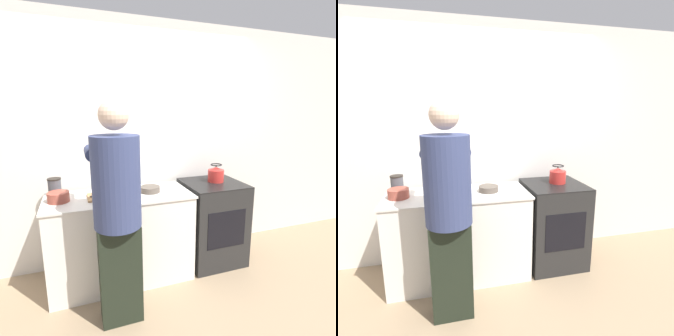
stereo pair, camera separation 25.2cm
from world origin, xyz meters
The scene contains 11 objects.
ground_plane centered at (0.00, 0.00, 0.00)m, with size 12.00×12.00×0.00m, color #997F60.
wall_back centered at (0.00, 0.69, 1.30)m, with size 8.00×0.05×2.60m.
counter centered at (-0.33, 0.29, 0.44)m, with size 1.38×0.60×0.88m.
oven centered at (0.70, 0.31, 0.45)m, with size 0.62×0.62×0.91m.
person centered at (-0.43, -0.24, 0.95)m, with size 0.40×0.64×1.76m.
cutting_board centered at (-0.47, 0.28, 0.89)m, with size 0.31×0.24×0.02m.
knife centered at (-0.51, 0.29, 0.90)m, with size 0.20×0.10×0.01m.
kettle centered at (0.74, 0.34, 0.99)m, with size 0.17×0.17×0.20m.
bowl_prep centered at (-0.87, 0.28, 0.93)m, with size 0.19×0.19×0.09m.
bowl_mixing centered at (-0.02, 0.29, 0.91)m, with size 0.20×0.20×0.06m.
canister_jar centered at (-0.91, 0.48, 0.97)m, with size 0.12×0.12×0.17m.
Camera 1 is at (-0.69, -2.12, 1.68)m, focal length 28.00 mm.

